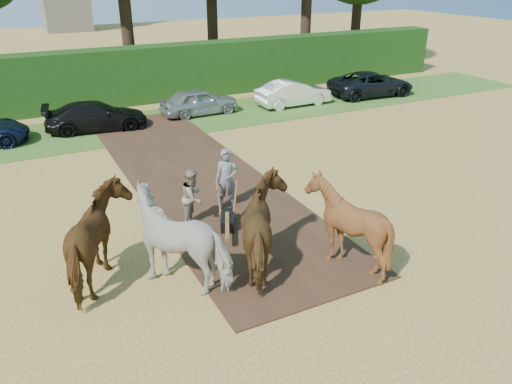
% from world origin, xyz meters
% --- Properties ---
extents(ground, '(120.00, 120.00, 0.00)m').
position_xyz_m(ground, '(0.00, 0.00, 0.00)').
color(ground, gold).
rests_on(ground, ground).
extents(earth_strip, '(4.50, 17.00, 0.05)m').
position_xyz_m(earth_strip, '(1.50, 7.00, 0.03)').
color(earth_strip, '#472D1C').
rests_on(earth_strip, ground).
extents(grass_verge, '(50.00, 5.00, 0.03)m').
position_xyz_m(grass_verge, '(0.00, 14.00, 0.01)').
color(grass_verge, '#38601E').
rests_on(grass_verge, ground).
extents(hedgerow, '(46.00, 1.60, 3.00)m').
position_xyz_m(hedgerow, '(0.00, 18.50, 1.50)').
color(hedgerow, '#14380F').
rests_on(hedgerow, ground).
extents(spectator_near, '(1.06, 1.07, 1.74)m').
position_xyz_m(spectator_near, '(0.21, 3.50, 0.87)').
color(spectator_near, '#B3A68D').
rests_on(spectator_near, ground).
extents(plough_team, '(8.07, 6.10, 2.33)m').
position_xyz_m(plough_team, '(0.09, 0.73, 1.15)').
color(plough_team, brown).
rests_on(plough_team, ground).
extents(parked_cars, '(35.90, 3.08, 1.45)m').
position_xyz_m(parked_cars, '(0.92, 14.09, 0.68)').
color(parked_cars, silver).
rests_on(parked_cars, ground).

